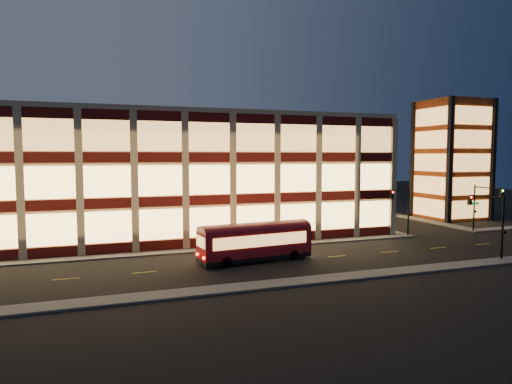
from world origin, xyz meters
name	(u,v)px	position (x,y,z in m)	size (l,w,h in m)	color
ground	(219,251)	(0.00, 0.00, 0.00)	(200.00, 200.00, 0.00)	black
sidewalk_office_south	(188,251)	(-3.00, 1.00, 0.07)	(54.00, 2.00, 0.15)	#514F4C
sidewalk_office_east	(336,218)	(23.00, 17.00, 0.07)	(2.00, 30.00, 0.15)	#514F4C
sidewalk_tower_south	(511,228)	(40.00, 1.00, 0.07)	(14.00, 2.00, 0.15)	#514F4C
sidewalk_tower_west	(397,215)	(34.00, 17.00, 0.07)	(2.00, 30.00, 0.15)	#514F4C
sidewalk_near	(265,285)	(0.00, -13.00, 0.07)	(100.00, 2.00, 0.15)	#514F4C
office_building	(165,174)	(-2.91, 16.91, 7.25)	(50.45, 30.45, 14.50)	tan
stair_tower	(451,160)	(39.95, 11.95, 8.99)	(8.60, 8.60, 18.00)	#8C3814
traffic_signal_far	(403,203)	(22.21, 0.24, 4.11)	(3.79, 1.87, 6.00)	black
traffic_signal_right	(484,200)	(33.50, -0.62, 4.10)	(1.20, 4.37, 6.00)	black
traffic_signal_near	(490,214)	(23.50, -11.03, 4.13)	(0.32, 4.45, 6.00)	black
trolley_bus	(255,240)	(2.05, -5.09, 1.96)	(10.68, 3.74, 3.54)	maroon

